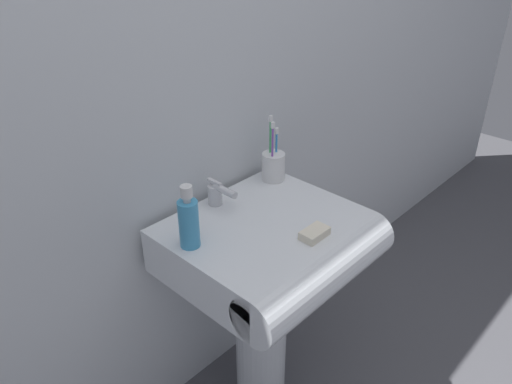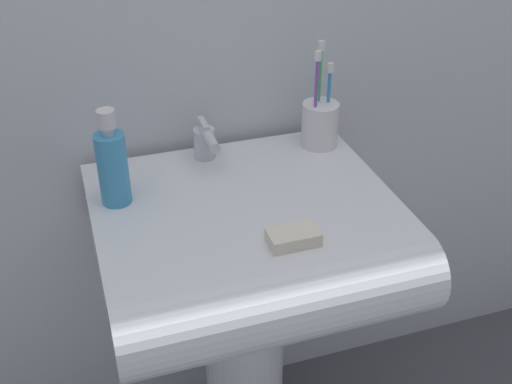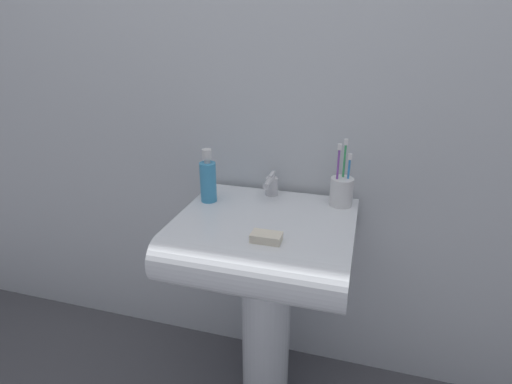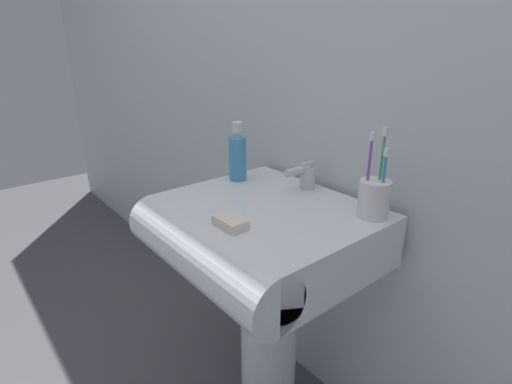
% 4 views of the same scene
% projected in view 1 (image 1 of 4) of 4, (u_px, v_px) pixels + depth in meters
% --- Properties ---
extents(wall_back, '(5.00, 0.05, 2.40)m').
position_uv_depth(wall_back, '(194.00, 53.00, 1.40)').
color(wall_back, silver).
rests_on(wall_back, ground).
extents(sink_pedestal, '(0.17, 0.17, 0.61)m').
position_uv_depth(sink_pedestal, '(261.00, 332.00, 1.68)').
color(sink_pedestal, white).
rests_on(sink_pedestal, ground).
extents(sink_basin, '(0.55, 0.50, 0.14)m').
position_uv_depth(sink_basin, '(275.00, 248.00, 1.47)').
color(sink_basin, white).
rests_on(sink_basin, sink_pedestal).
extents(faucet, '(0.04, 0.12, 0.08)m').
position_uv_depth(faucet, '(217.00, 193.00, 1.52)').
color(faucet, silver).
rests_on(faucet, sink_basin).
extents(toothbrush_cup, '(0.08, 0.08, 0.22)m').
position_uv_depth(toothbrush_cup, '(273.00, 166.00, 1.66)').
color(toothbrush_cup, white).
rests_on(toothbrush_cup, sink_basin).
extents(soap_bottle, '(0.06, 0.06, 0.18)m').
position_uv_depth(soap_bottle, '(189.00, 221.00, 1.32)').
color(soap_bottle, '#3F99CC').
rests_on(soap_bottle, sink_basin).
extents(bar_soap, '(0.09, 0.05, 0.02)m').
position_uv_depth(bar_soap, '(315.00, 233.00, 1.38)').
color(bar_soap, silver).
rests_on(bar_soap, sink_basin).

